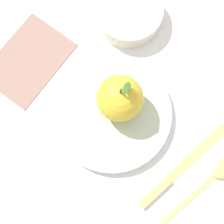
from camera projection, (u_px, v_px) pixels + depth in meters
name	position (u px, v px, depth m)	size (l,w,h in m)	color
ground_plane	(121.00, 120.00, 0.58)	(2.40, 2.40, 0.00)	silver
dinner_plate	(112.00, 113.00, 0.57)	(0.22, 0.22, 0.02)	#B2C6B2
apple	(120.00, 99.00, 0.53)	(0.08, 0.08, 0.10)	gold
side_bowl	(129.00, 13.00, 0.60)	(0.13, 0.13, 0.04)	silver
knife	(176.00, 172.00, 0.56)	(0.22, 0.08, 0.01)	#D8B766
spoon	(216.00, 175.00, 0.56)	(0.18, 0.07, 0.01)	#D8B766
linen_napkin	(28.00, 60.00, 0.60)	(0.12, 0.17, 0.00)	gray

